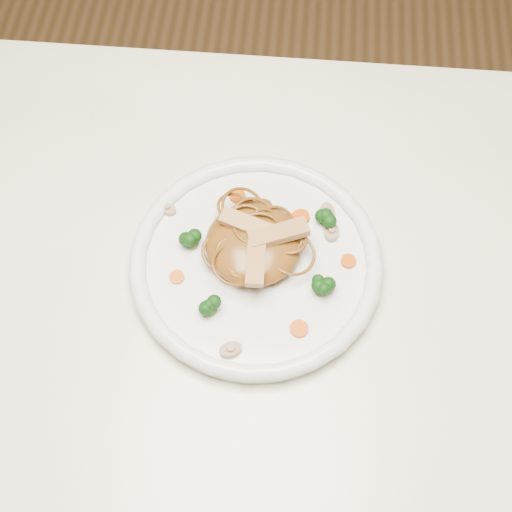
{
  "coord_description": "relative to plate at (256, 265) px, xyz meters",
  "views": [
    {
      "loc": [
        0.06,
        -0.34,
        1.5
      ],
      "look_at": [
        0.03,
        0.06,
        0.78
      ],
      "focal_mm": 50.61,
      "sensor_mm": 36.0,
      "label": 1
    }
  ],
  "objects": [
    {
      "name": "mushroom_0",
      "position": [
        -0.02,
        -0.11,
        0.01
      ],
      "size": [
        0.03,
        0.03,
        0.01
      ],
      "primitive_type": "cylinder",
      "rotation": [
        0.0,
        0.0,
        0.43
      ],
      "color": "tan",
      "rests_on": "plate"
    },
    {
      "name": "broccoli_2",
      "position": [
        -0.05,
        -0.07,
        0.02
      ],
      "size": [
        0.03,
        0.03,
        0.03
      ],
      "primitive_type": null,
      "rotation": [
        0.0,
        0.0,
        -0.27
      ],
      "color": "#0D3C0C",
      "rests_on": "plate"
    },
    {
      "name": "carrot_1",
      "position": [
        -0.09,
        -0.03,
        0.01
      ],
      "size": [
        0.02,
        0.02,
        0.0
      ],
      "primitive_type": "cylinder",
      "rotation": [
        0.0,
        0.0,
        -0.31
      ],
      "color": "#D85607",
      "rests_on": "plate"
    },
    {
      "name": "broccoli_3",
      "position": [
        0.08,
        -0.03,
        0.02
      ],
      "size": [
        0.03,
        0.03,
        0.03
      ],
      "primitive_type": null,
      "rotation": [
        0.0,
        0.0,
        0.33
      ],
      "color": "#0D3C0C",
      "rests_on": "plate"
    },
    {
      "name": "mushroom_3",
      "position": [
        0.08,
        0.07,
        0.01
      ],
      "size": [
        0.03,
        0.03,
        0.01
      ],
      "primitive_type": "cylinder",
      "rotation": [
        0.0,
        0.0,
        1.74
      ],
      "color": "tan",
      "rests_on": "plate"
    },
    {
      "name": "carrot_3",
      "position": [
        -0.03,
        0.09,
        0.01
      ],
      "size": [
        0.02,
        0.02,
        0.0
      ],
      "primitive_type": "cylinder",
      "rotation": [
        0.0,
        0.0,
        0.17
      ],
      "color": "#D85607",
      "rests_on": "plate"
    },
    {
      "name": "carrot_0",
      "position": [
        0.05,
        0.06,
        0.01
      ],
      "size": [
        0.03,
        0.03,
        0.0
      ],
      "primitive_type": "cylinder",
      "rotation": [
        0.0,
        0.0,
        0.25
      ],
      "color": "#D85607",
      "rests_on": "plate"
    },
    {
      "name": "carrot_2",
      "position": [
        0.11,
        0.01,
        0.01
      ],
      "size": [
        0.02,
        0.02,
        0.0
      ],
      "primitive_type": "cylinder",
      "rotation": [
        0.0,
        0.0,
        -0.3
      ],
      "color": "#D85607",
      "rests_on": "plate"
    },
    {
      "name": "carrot_4",
      "position": [
        0.05,
        -0.08,
        0.01
      ],
      "size": [
        0.02,
        0.02,
        0.0
      ],
      "primitive_type": "cylinder",
      "rotation": [
        0.0,
        0.0,
        0.04
      ],
      "color": "#D85607",
      "rests_on": "plate"
    },
    {
      "name": "chicken_a",
      "position": [
        0.02,
        0.02,
        0.04
      ],
      "size": [
        0.07,
        0.05,
        0.01
      ],
      "primitive_type": "cube",
      "rotation": [
        0.0,
        0.0,
        0.38
      ],
      "color": "tan",
      "rests_on": "noodle_mound"
    },
    {
      "name": "mushroom_1",
      "position": [
        0.09,
        0.05,
        0.01
      ],
      "size": [
        0.03,
        0.03,
        0.01
      ],
      "primitive_type": "cylinder",
      "rotation": [
        0.0,
        0.0,
        1.57
      ],
      "color": "tan",
      "rests_on": "plate"
    },
    {
      "name": "noodle_mound",
      "position": [
        -0.0,
        0.02,
        0.02
      ],
      "size": [
        0.14,
        0.14,
        0.04
      ],
      "primitive_type": "ellipsoid",
      "rotation": [
        0.0,
        0.0,
        -0.24
      ],
      "color": "brown",
      "rests_on": "plate"
    },
    {
      "name": "broccoli_1",
      "position": [
        -0.08,
        0.02,
        0.02
      ],
      "size": [
        0.03,
        0.03,
        0.03
      ],
      "primitive_type": null,
      "rotation": [
        0.0,
        0.0,
        -0.17
      ],
      "color": "#0D3C0C",
      "rests_on": "plate"
    },
    {
      "name": "chicken_b",
      "position": [
        -0.01,
        0.03,
        0.04
      ],
      "size": [
        0.07,
        0.04,
        0.01
      ],
      "primitive_type": "cube",
      "rotation": [
        0.0,
        0.0,
        2.81
      ],
      "color": "tan",
      "rests_on": "noodle_mound"
    },
    {
      "name": "plate",
      "position": [
        0.0,
        0.0,
        0.0
      ],
      "size": [
        0.32,
        0.32,
        0.02
      ],
      "primitive_type": "cylinder",
      "rotation": [
        0.0,
        0.0,
        -0.1
      ],
      "color": "white",
      "rests_on": "table"
    },
    {
      "name": "chicken_c",
      "position": [
        0.0,
        -0.02,
        0.04
      ],
      "size": [
        0.02,
        0.06,
        0.01
      ],
      "primitive_type": "cube",
      "rotation": [
        0.0,
        0.0,
        4.74
      ],
      "color": "tan",
      "rests_on": "noodle_mound"
    },
    {
      "name": "broccoli_0",
      "position": [
        0.08,
        0.06,
        0.02
      ],
      "size": [
        0.02,
        0.02,
        0.03
      ],
      "primitive_type": null,
      "rotation": [
        0.0,
        0.0,
        -0.1
      ],
      "color": "#0D3C0C",
      "rests_on": "plate"
    },
    {
      "name": "table",
      "position": [
        -0.03,
        -0.06,
        -0.11
      ],
      "size": [
        1.2,
        0.8,
        0.75
      ],
      "color": "white",
      "rests_on": "ground"
    },
    {
      "name": "mushroom_2",
      "position": [
        -0.11,
        0.06,
        0.01
      ],
      "size": [
        0.03,
        0.03,
        0.01
      ],
      "primitive_type": "cylinder",
      "rotation": [
        0.0,
        0.0,
        -0.46
      ],
      "color": "tan",
      "rests_on": "plate"
    },
    {
      "name": "ground",
      "position": [
        -0.03,
        -0.06,
        -0.76
      ],
      "size": [
        4.0,
        4.0,
        0.0
      ],
      "primitive_type": "plane",
      "color": "#50351B",
      "rests_on": "ground"
    }
  ]
}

